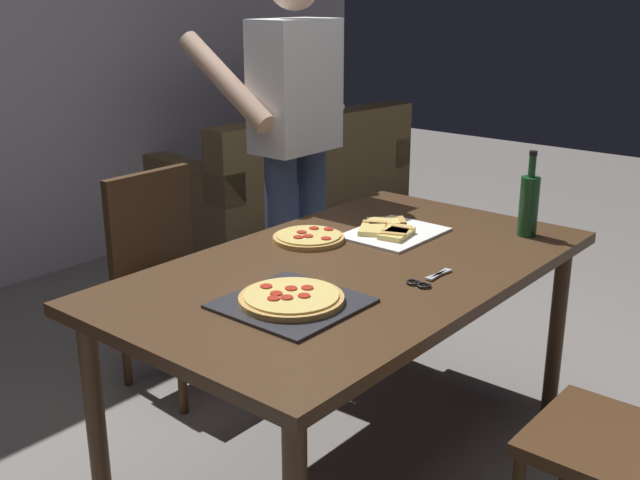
% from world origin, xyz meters
% --- Properties ---
extents(ground_plane, '(12.00, 12.00, 0.00)m').
position_xyz_m(ground_plane, '(0.00, 0.00, 0.00)').
color(ground_plane, gray).
extents(dining_table, '(1.69, 0.98, 0.75)m').
position_xyz_m(dining_table, '(0.00, 0.00, 0.68)').
color(dining_table, '#4C331E').
rests_on(dining_table, ground_plane).
extents(chair_far_side, '(0.42, 0.42, 0.90)m').
position_xyz_m(chair_far_side, '(0.00, 0.97, 0.51)').
color(chair_far_side, '#472D19').
rests_on(chair_far_side, ground_plane).
extents(couch, '(1.77, 1.01, 0.85)m').
position_xyz_m(couch, '(1.89, 1.99, 0.30)').
color(couch, brown).
rests_on(couch, ground_plane).
extents(person_serving_pizza, '(0.55, 0.54, 1.75)m').
position_xyz_m(person_serving_pizza, '(0.54, 0.75, 1.00)').
color(person_serving_pizza, '#38476B').
rests_on(person_serving_pizza, ground_plane).
extents(pepperoni_pizza_on_tray, '(0.36, 0.36, 0.04)m').
position_xyz_m(pepperoni_pizza_on_tray, '(-0.40, -0.07, 0.77)').
color(pepperoni_pizza_on_tray, '#2D2D33').
rests_on(pepperoni_pizza_on_tray, dining_table).
extents(pizza_slices_on_towel, '(0.36, 0.30, 0.03)m').
position_xyz_m(pizza_slices_on_towel, '(0.34, 0.09, 0.76)').
color(pizza_slices_on_towel, white).
rests_on(pizza_slices_on_towel, dining_table).
extents(wine_bottle, '(0.07, 0.07, 0.32)m').
position_xyz_m(wine_bottle, '(0.65, -0.30, 0.87)').
color(wine_bottle, '#194723').
rests_on(wine_bottle, dining_table).
extents(kitchen_scissors, '(0.19, 0.09, 0.01)m').
position_xyz_m(kitchen_scissors, '(0.00, -0.27, 0.76)').
color(kitchen_scissors, silver).
rests_on(kitchen_scissors, dining_table).
extents(second_pizza_plain, '(0.26, 0.26, 0.03)m').
position_xyz_m(second_pizza_plain, '(0.08, 0.27, 0.76)').
color(second_pizza_plain, tan).
rests_on(second_pizza_plain, dining_table).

